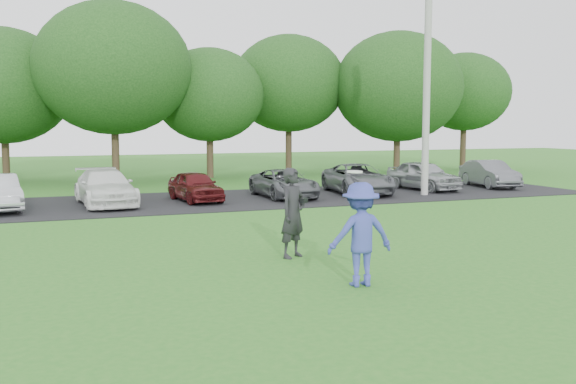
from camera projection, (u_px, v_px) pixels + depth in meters
name	position (u px, v px, depth m)	size (l,w,h in m)	color
ground	(357.00, 282.00, 11.63)	(100.00, 100.00, 0.00)	#266E1F
parking_lot	(197.00, 201.00, 23.71)	(32.00, 6.50, 0.03)	black
utility_pole	(427.00, 77.00, 25.14)	(0.28, 0.28, 9.36)	#A1A29D
frisbee_player	(360.00, 234.00, 11.32)	(1.24, 0.77, 2.06)	#38429F
camera_bystander	(293.00, 213.00, 13.70)	(0.84, 0.76, 1.93)	black
parked_cars	(211.00, 184.00, 23.83)	(28.53, 4.64, 1.25)	black
tree_row	(182.00, 83.00, 32.79)	(42.39, 9.85, 8.64)	#38281C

